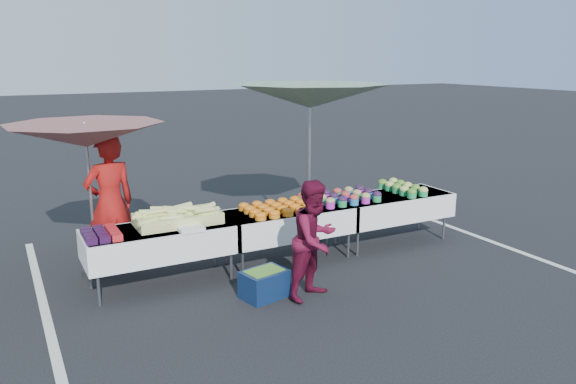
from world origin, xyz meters
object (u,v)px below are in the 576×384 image
table_center (288,221)px  table_left (160,240)px  vendor (110,204)px  customer (315,240)px  umbrella_left (86,136)px  table_right (391,205)px  umbrella_right (310,97)px  storage_bin (264,283)px

table_center → table_left: bearing=180.0°
vendor → customer: bearing=122.8°
customer → umbrella_left: umbrella_left is taller
customer → table_center: bearing=55.6°
vendor → customer: (1.95, -2.04, -0.20)m
table_right → umbrella_right: (-1.00, 0.80, 1.63)m
storage_bin → umbrella_right: bearing=34.7°
table_center → customer: size_ratio=1.30×
vendor → umbrella_left: umbrella_left is taller
table_left → table_right: bearing=0.0°
umbrella_left → storage_bin: 2.91m
table_right → umbrella_left: (-4.27, 0.78, 1.25)m
table_center → umbrella_left: umbrella_left is taller
table_right → storage_bin: size_ratio=3.15×
table_center → table_right: size_ratio=1.00×
umbrella_left → storage_bin: (1.65, -1.74, -1.66)m
umbrella_left → umbrella_right: size_ratio=0.98×
table_center → customer: 1.26m
vendor → storage_bin: vendor is taller
table_center → table_right: (1.80, 0.00, 0.00)m
umbrella_right → table_left: bearing=-162.9°
customer → storage_bin: bearing=133.3°
vendor → storage_bin: bearing=117.3°
table_right → table_left: bearing=180.0°
umbrella_right → storage_bin: (-1.63, -1.76, -2.04)m
table_center → umbrella_left: size_ratio=0.75×
table_center → umbrella_right: umbrella_right is taller
umbrella_right → customer: bearing=-118.2°
storage_bin → table_left: bearing=122.8°
storage_bin → table_center: bearing=36.7°
table_center → umbrella_right: 1.98m
table_right → vendor: bearing=168.5°
table_left → storage_bin: table_left is taller
table_center → customer: bearing=-103.1°
table_right → umbrella_left: umbrella_left is taller
umbrella_right → storage_bin: bearing=-132.7°
umbrella_right → table_center: bearing=-135.0°
table_center → customer: (-0.28, -1.22, 0.13)m
umbrella_left → vendor: bearing=8.5°
umbrella_left → customer: bearing=-42.4°
table_left → table_center: bearing=0.0°
table_left → customer: customer is taller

